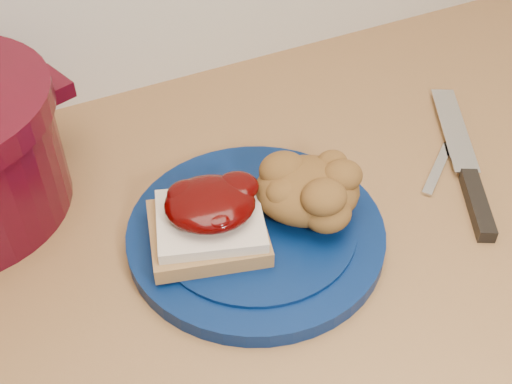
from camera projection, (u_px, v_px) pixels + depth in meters
name	position (u px, v px, depth m)	size (l,w,h in m)	color
plate	(256.00, 233.00, 0.70)	(0.28, 0.28, 0.02)	#041741
sandwich	(209.00, 219.00, 0.66)	(0.14, 0.13, 0.06)	olive
stuffing_mound	(307.00, 190.00, 0.69)	(0.11, 0.10, 0.06)	brown
chef_knife	(470.00, 182.00, 0.76)	(0.16, 0.26, 0.02)	black
butter_knife	(443.00, 156.00, 0.80)	(0.16, 0.01, 0.00)	silver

